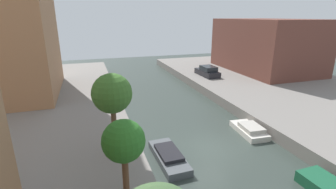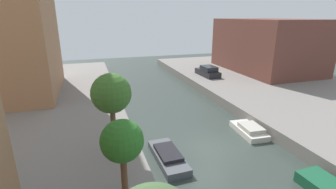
# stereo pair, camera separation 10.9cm
# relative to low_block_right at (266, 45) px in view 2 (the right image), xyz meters

# --- Properties ---
(ground_plane) EXTENTS (84.00, 84.00, 0.00)m
(ground_plane) POSITION_rel_low_block_right_xyz_m (-18.00, -17.38, -4.78)
(ground_plane) COLOR #333D38
(low_block_right) EXTENTS (10.00, 15.33, 7.57)m
(low_block_right) POSITION_rel_low_block_right_xyz_m (0.00, 0.00, 0.00)
(low_block_right) COLOR brown
(low_block_right) RESTS_ON quay_right
(street_tree_2) EXTENTS (1.86, 1.86, 3.94)m
(street_tree_2) POSITION_rel_low_block_right_xyz_m (-24.64, -21.90, -0.83)
(street_tree_2) COLOR brown
(street_tree_2) RESTS_ON quay_left
(street_tree_3) EXTENTS (2.27, 2.27, 5.04)m
(street_tree_3) POSITION_rel_low_block_right_xyz_m (-24.64, -17.87, 0.07)
(street_tree_3) COLOR brown
(street_tree_3) RESTS_ON quay_left
(parked_car) EXTENTS (1.99, 4.38, 1.39)m
(parked_car) POSITION_rel_low_block_right_xyz_m (-9.98, -0.90, -3.21)
(parked_car) COLOR black
(parked_car) RESTS_ON quay_right
(moored_boat_left_3) EXTENTS (1.67, 4.32, 0.72)m
(moored_boat_left_3) POSITION_rel_low_block_right_xyz_m (-21.32, -17.95, -4.48)
(moored_boat_left_3) COLOR #4C5156
(moored_boat_left_3) RESTS_ON ground_plane
(moored_boat_right_3) EXTENTS (1.91, 3.57, 0.78)m
(moored_boat_right_3) POSITION_rel_low_block_right_xyz_m (-13.94, -16.26, -4.46)
(moored_boat_right_3) COLOR beige
(moored_boat_right_3) RESTS_ON ground_plane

